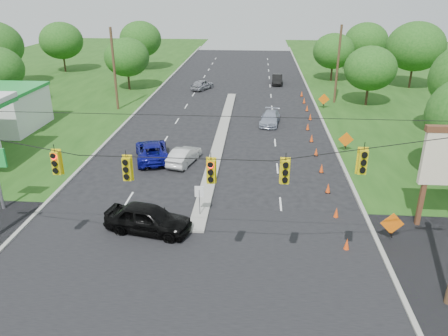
{
  "coord_description": "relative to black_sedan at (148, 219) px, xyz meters",
  "views": [
    {
      "loc": [
        3.31,
        -17.28,
        13.09
      ],
      "look_at": [
        1.4,
        7.13,
        2.8
      ],
      "focal_mm": 35.0,
      "sensor_mm": 36.0,
      "label": 1
    }
  ],
  "objects": [
    {
      "name": "cone_5",
      "position": [
        10.97,
        16.46,
        -0.5
      ],
      "size": [
        0.32,
        0.32,
        0.7
      ],
      "primitive_type": "cone",
      "color": "#EA4913",
      "rests_on": "ground"
    },
    {
      "name": "silver_car_far",
      "position": [
        7.32,
        21.64,
        -0.21
      ],
      "size": [
        2.33,
        4.57,
        1.27
      ],
      "primitive_type": "imported",
      "rotation": [
        0.0,
        0.0,
        -0.13
      ],
      "color": "#929AAF",
      "rests_on": "ground"
    },
    {
      "name": "ground",
      "position": [
        2.69,
        -4.04,
        -0.85
      ],
      "size": [
        160.0,
        160.0,
        0.0
      ],
      "primitive_type": "plane",
      "color": "black",
      "rests_on": "ground"
    },
    {
      "name": "cone_6",
      "position": [
        10.97,
        19.96,
        -0.5
      ],
      "size": [
        0.32,
        0.32,
        0.7
      ],
      "primitive_type": "cone",
      "color": "#EA4913",
      "rests_on": "ground"
    },
    {
      "name": "tree_10",
      "position": [
        26.69,
        39.96,
        4.73
      ],
      "size": [
        7.56,
        7.56,
        8.82
      ],
      "color": "black",
      "rests_on": "ground"
    },
    {
      "name": "cone_4",
      "position": [
        10.97,
        12.96,
        -0.5
      ],
      "size": [
        0.32,
        0.32,
        0.7
      ],
      "primitive_type": "cone",
      "color": "#EA4913",
      "rests_on": "ground"
    },
    {
      "name": "cone_3",
      "position": [
        10.97,
        9.46,
        -0.5
      ],
      "size": [
        0.32,
        0.32,
        0.7
      ],
      "primitive_type": "cone",
      "color": "#EA4913",
      "rests_on": "ground"
    },
    {
      "name": "work_sign_0",
      "position": [
        13.49,
        -0.04,
        0.24
      ],
      "size": [
        1.27,
        0.58,
        1.37
      ],
      "color": "black",
      "rests_on": "ground"
    },
    {
      "name": "tree_9",
      "position": [
        18.69,
        29.96,
        3.49
      ],
      "size": [
        5.88,
        5.88,
        6.86
      ],
      "color": "black",
      "rests_on": "ground"
    },
    {
      "name": "cone_1",
      "position": [
        10.97,
        2.46,
        -0.5
      ],
      "size": [
        0.32,
        0.32,
        0.7
      ],
      "primitive_type": "cone",
      "color": "#EA4913",
      "rests_on": "ground"
    },
    {
      "name": "tree_12",
      "position": [
        16.69,
        43.96,
        3.49
      ],
      "size": [
        5.88,
        5.88,
        6.86
      ],
      "color": "black",
      "rests_on": "ground"
    },
    {
      "name": "tree_11",
      "position": [
        22.69,
        50.96,
        4.11
      ],
      "size": [
        6.72,
        6.72,
        7.84
      ],
      "color": "black",
      "rests_on": "ground"
    },
    {
      "name": "tree_6",
      "position": [
        -13.31,
        50.96,
        4.11
      ],
      "size": [
        6.72,
        6.72,
        7.84
      ],
      "color": "black",
      "rests_on": "ground"
    },
    {
      "name": "tree_4",
      "position": [
        -25.31,
        47.96,
        4.11
      ],
      "size": [
        6.72,
        6.72,
        7.84
      ],
      "color": "black",
      "rests_on": "ground"
    },
    {
      "name": "utility_pole_far_left",
      "position": [
        -9.81,
        25.96,
        3.65
      ],
      "size": [
        0.28,
        0.28,
        9.0
      ],
      "primitive_type": "cylinder",
      "color": "#422D1C",
      "rests_on": "ground"
    },
    {
      "name": "black_sedan",
      "position": [
        0.0,
        0.0,
        0.0
      ],
      "size": [
        5.27,
        2.95,
        1.69
      ],
      "primitive_type": "imported",
      "rotation": [
        0.0,
        0.0,
        1.37
      ],
      "color": "black",
      "rests_on": "ground"
    },
    {
      "name": "cone_9",
      "position": [
        11.57,
        30.46,
        -0.5
      ],
      "size": [
        0.32,
        0.32,
        0.7
      ],
      "primitive_type": "cone",
      "color": "#EA4913",
      "rests_on": "ground"
    },
    {
      "name": "white_sedan",
      "position": [
        0.35,
        10.43,
        -0.18
      ],
      "size": [
        2.36,
        4.27,
        1.33
      ],
      "primitive_type": "imported",
      "rotation": [
        0.0,
        0.0,
        2.89
      ],
      "color": "#B7B7B7",
      "rests_on": "ground"
    },
    {
      "name": "curb_left",
      "position": [
        -7.41,
        25.96,
        -0.85
      ],
      "size": [
        0.25,
        110.0,
        0.16
      ],
      "primitive_type": "cube",
      "color": "gray",
      "rests_on": "ground"
    },
    {
      "name": "cone_8",
      "position": [
        11.57,
        26.96,
        -0.5
      ],
      "size": [
        0.32,
        0.32,
        0.7
      ],
      "primitive_type": "cone",
      "color": "#EA4913",
      "rests_on": "ground"
    },
    {
      "name": "median",
      "position": [
        2.69,
        16.96,
        -0.85
      ],
      "size": [
        1.0,
        34.0,
        0.18
      ],
      "primitive_type": "cube",
      "color": "gray",
      "rests_on": "ground"
    },
    {
      "name": "cone_2",
      "position": [
        10.97,
        5.96,
        -0.5
      ],
      "size": [
        0.32,
        0.32,
        0.7
      ],
      "primitive_type": "cone",
      "color": "#EA4913",
      "rests_on": "ground"
    },
    {
      "name": "median_sign",
      "position": [
        2.69,
        1.96,
        0.62
      ],
      "size": [
        0.55,
        0.06,
        2.05
      ],
      "color": "gray",
      "rests_on": "ground"
    },
    {
      "name": "cone_7",
      "position": [
        11.57,
        23.46,
        -0.5
      ],
      "size": [
        0.32,
        0.32,
        0.7
      ],
      "primitive_type": "cone",
      "color": "#EA4913",
      "rests_on": "ground"
    },
    {
      "name": "work_sign_1",
      "position": [
        13.49,
        13.96,
        0.24
      ],
      "size": [
        1.27,
        0.58,
        1.37
      ],
      "color": "black",
      "rests_on": "ground"
    },
    {
      "name": "cone_0",
      "position": [
        10.97,
        -1.04,
        -0.5
      ],
      "size": [
        0.32,
        0.32,
        0.7
      ],
      "primitive_type": "cone",
      "color": "#EA4913",
      "rests_on": "ground"
    },
    {
      "name": "dark_car_receding",
      "position": [
        8.69,
        41.23,
        -0.17
      ],
      "size": [
        1.55,
        4.15,
        1.35
      ],
      "primitive_type": "imported",
      "rotation": [
        0.0,
        0.0,
        -0.03
      ],
      "color": "black",
      "rests_on": "ground"
    },
    {
      "name": "cross_street",
      "position": [
        2.69,
        -4.04,
        -0.85
      ],
      "size": [
        160.0,
        14.0,
        0.02
      ],
      "primitive_type": "cube",
      "color": "black",
      "rests_on": "ground"
    },
    {
      "name": "curb_right",
      "position": [
        12.79,
        25.96,
        -0.85
      ],
      "size": [
        0.25,
        110.0,
        0.16
      ],
      "primitive_type": "cube",
      "color": "gray",
      "rests_on": "ground"
    },
    {
      "name": "cone_10",
      "position": [
        11.57,
        33.96,
        -0.5
      ],
      "size": [
        0.32,
        0.32,
        0.7
      ],
      "primitive_type": "cone",
      "color": "#EA4913",
      "rests_on": "ground"
    },
    {
      "name": "utility_pole_far_right",
      "position": [
        15.19,
        30.96,
        3.65
      ],
      "size": [
        0.28,
        0.28,
        9.0
      ],
      "primitive_type": "cylinder",
      "color": "#422D1C",
      "rests_on": "ground"
    },
    {
      "name": "work_sign_2",
      "position": [
        13.49,
        27.96,
        0.24
      ],
      "size": [
        1.27,
        0.58,
        1.37
      ],
      "color": "black",
      "rests_on": "ground"
    },
    {
      "name": "tree_5",
      "position": [
        -11.31,
        35.96,
        3.49
      ],
      "size": [
        5.88,
        5.88,
        6.86
      ],
      "color": "black",
      "rests_on": "ground"
    },
    {
      "name": "silver_car_oncoming",
      "position": [
        -1.53,
        36.98,
        -0.17
      ],
      "size": [
        3.11,
        4.29,
        1.36
      ],
      "primitive_type": "imported",
      "rotation": [
        0.0,
        0.0,
        2.72
      ],
      "color": "gray",
      "rests_on": "ground"
    },
    {
      "name": "blue_pickup",
      "position": [
        -2.38,
        11.1,
        -0.1
      ],
      "size": [
        3.94,
        5.88,
        1.5
      ],
      "primitive_type": "imported",
      "rotation": [
        0.0,
        0.0,
        3.44
      ],
      "color": "navy",
      "rests_on": "ground"
    },
    {
      "name": "signal_span",
      "position": [
        2.64,
        -5.04,
        4.12
      ],
      "size": [
        25.6,
        0.32,
        9.0
      ],
      "color": "#422D1C",
      "rests_on": "ground"
    }
  ]
}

